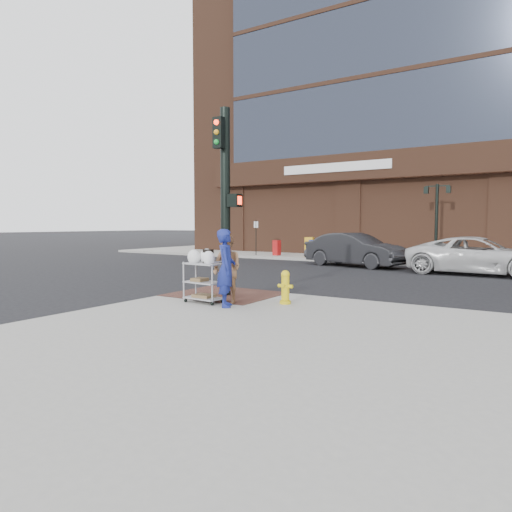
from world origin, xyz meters
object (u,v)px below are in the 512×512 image
Objects in this scene: sedan_dark at (355,250)px; fire_hydrant at (285,287)px; lamp_post at (437,214)px; traffic_signal_pole at (225,196)px; minivan_white at (479,256)px; utility_cart at (204,278)px; woman_blue at (226,268)px; pedestrian_tan at (227,269)px.

sedan_dark is 6.13× the size of fire_hydrant.
lamp_post reaches higher than fire_hydrant.
traffic_signal_pole is at bearing -163.99° from sedan_dark.
sedan_dark is 5.66m from minivan_white.
lamp_post is 0.80× the size of traffic_signal_pole.
lamp_post is 3.04× the size of utility_cart.
pedestrian_tan is at bearing -0.16° from woman_blue.
woman_blue reaches higher than minivan_white.
lamp_post is at bearing 88.24° from fire_hydrant.
woman_blue is at bearing -45.24° from pedestrian_tan.
woman_blue reaches higher than pedestrian_tan.
utility_cart is 1.61× the size of fire_hydrant.
pedestrian_tan is at bearing -96.07° from lamp_post.
lamp_post is 16.74m from woman_blue.
pedestrian_tan is at bearing -52.84° from traffic_signal_pole.
woman_blue is 0.32× the size of minivan_white.
fire_hydrant is (1.25, 0.68, -0.42)m from pedestrian_tan.
fire_hydrant is at bearing 27.37° from utility_cart.
woman_blue reaches higher than utility_cart.
traffic_signal_pole reaches higher than minivan_white.
pedestrian_tan is 0.34× the size of sedan_dark.
lamp_post is 16.39m from pedestrian_tan.
traffic_signal_pole is 2.22m from pedestrian_tan.
minivan_white is at bearing -60.45° from lamp_post.
woman_blue is 0.36× the size of sedan_dark.
lamp_post is at bearing 31.30° from minivan_white.
pedestrian_tan reaches higher than utility_cart.
traffic_signal_pole is (-2.48, -15.23, 0.21)m from lamp_post.
minivan_white is (4.01, 12.12, -0.28)m from woman_blue.
lamp_post reaches higher than pedestrian_tan.
utility_cart is at bearing -145.14° from pedestrian_tan.
pedestrian_tan is at bearing -151.33° from fire_hydrant.
lamp_post is 5.12m from sedan_dark.
woman_blue is at bearing -95.03° from lamp_post.
lamp_post is 0.80× the size of sedan_dark.
sedan_dark is at bearing 83.67° from minivan_white.
utility_cart is at bearing -79.69° from traffic_signal_pole.
pedestrian_tan is 0.63m from utility_cart.
pedestrian_tan reaches higher than sedan_dark.
traffic_signal_pole reaches higher than utility_cart.
lamp_post is at bearing 94.63° from pedestrian_tan.
minivan_white is (2.54, -4.49, -1.84)m from lamp_post.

